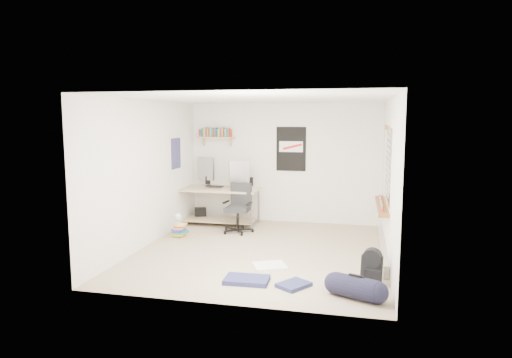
% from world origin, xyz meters
% --- Properties ---
extents(floor, '(4.00, 4.50, 0.01)m').
position_xyz_m(floor, '(0.00, 0.00, -0.01)').
color(floor, gray).
rests_on(floor, ground).
extents(ceiling, '(4.00, 4.50, 0.01)m').
position_xyz_m(ceiling, '(0.00, 0.00, 2.50)').
color(ceiling, white).
rests_on(ceiling, ground).
extents(back_wall, '(4.00, 0.01, 2.50)m').
position_xyz_m(back_wall, '(0.00, 2.25, 1.25)').
color(back_wall, silver).
rests_on(back_wall, ground).
extents(left_wall, '(0.01, 4.50, 2.50)m').
position_xyz_m(left_wall, '(-2.00, 0.00, 1.25)').
color(left_wall, silver).
rests_on(left_wall, ground).
extents(right_wall, '(0.01, 4.50, 2.50)m').
position_xyz_m(right_wall, '(2.00, 0.00, 1.25)').
color(right_wall, silver).
rests_on(right_wall, ground).
extents(desk, '(1.80, 0.92, 0.79)m').
position_xyz_m(desk, '(-1.29, 1.66, 0.36)').
color(desk, '#BDB383').
rests_on(desk, floor).
extents(monitor_left, '(0.45, 0.29, 0.49)m').
position_xyz_m(monitor_left, '(-1.64, 1.98, 1.03)').
color(monitor_left, '#B7B6BC').
rests_on(monitor_left, desk).
extents(monitor_right, '(0.42, 0.26, 0.45)m').
position_xyz_m(monitor_right, '(-0.84, 1.74, 1.02)').
color(monitor_right, '#AEAEB4').
rests_on(monitor_right, desk).
extents(pc_tower, '(0.27, 0.40, 0.39)m').
position_xyz_m(pc_tower, '(-0.83, 1.98, 0.98)').
color(pc_tower, black).
rests_on(pc_tower, desk).
extents(keyboard, '(0.38, 0.18, 0.02)m').
position_xyz_m(keyboard, '(-1.35, 1.68, 0.80)').
color(keyboard, black).
rests_on(keyboard, desk).
extents(speaker_left, '(0.09, 0.09, 0.17)m').
position_xyz_m(speaker_left, '(-1.60, 1.98, 0.88)').
color(speaker_left, black).
rests_on(speaker_left, desk).
extents(speaker_right, '(0.11, 0.11, 0.18)m').
position_xyz_m(speaker_right, '(-0.64, 1.95, 0.88)').
color(speaker_right, black).
rests_on(speaker_right, desk).
extents(office_chair, '(0.68, 0.68, 0.95)m').
position_xyz_m(office_chair, '(-0.71, 1.12, 0.49)').
color(office_chair, '#252527').
rests_on(office_chair, floor).
extents(wall_shelf, '(0.80, 0.22, 0.24)m').
position_xyz_m(wall_shelf, '(-1.45, 2.14, 1.78)').
color(wall_shelf, tan).
rests_on(wall_shelf, back_wall).
extents(poster_back_wall, '(0.62, 0.03, 0.92)m').
position_xyz_m(poster_back_wall, '(0.15, 2.23, 1.55)').
color(poster_back_wall, black).
rests_on(poster_back_wall, back_wall).
extents(poster_left_wall, '(0.02, 0.42, 0.60)m').
position_xyz_m(poster_left_wall, '(-1.99, 1.20, 1.50)').
color(poster_left_wall, navy).
rests_on(poster_left_wall, left_wall).
extents(window, '(0.10, 1.50, 1.26)m').
position_xyz_m(window, '(1.95, 0.30, 1.45)').
color(window, brown).
rests_on(window, right_wall).
extents(baseboard_heater, '(0.08, 2.50, 0.18)m').
position_xyz_m(baseboard_heater, '(1.96, 0.30, 0.09)').
color(baseboard_heater, '#B7B2A8').
rests_on(baseboard_heater, floor).
extents(backpack, '(0.30, 0.26, 0.36)m').
position_xyz_m(backpack, '(1.75, -1.14, 0.20)').
color(backpack, black).
rests_on(backpack, floor).
extents(duffel_bag, '(0.37, 0.37, 0.55)m').
position_xyz_m(duffel_bag, '(1.55, -1.72, 0.14)').
color(duffel_bag, black).
rests_on(duffel_bag, floor).
extents(tshirt, '(0.59, 0.55, 0.04)m').
position_xyz_m(tshirt, '(0.30, -0.80, 0.02)').
color(tshirt, white).
rests_on(tshirt, floor).
extents(jeans_a, '(0.60, 0.40, 0.06)m').
position_xyz_m(jeans_a, '(0.12, -1.47, 0.03)').
color(jeans_a, navy).
rests_on(jeans_a, floor).
extents(jeans_b, '(0.49, 0.51, 0.05)m').
position_xyz_m(jeans_b, '(0.76, -1.49, 0.03)').
color(jeans_b, '#232750').
rests_on(jeans_b, floor).
extents(book_stack, '(0.55, 0.51, 0.30)m').
position_xyz_m(book_stack, '(-1.66, 0.53, 0.15)').
color(book_stack, brown).
rests_on(book_stack, floor).
extents(desk_lamp, '(0.16, 0.23, 0.21)m').
position_xyz_m(desk_lamp, '(-1.64, 0.51, 0.38)').
color(desk_lamp, white).
rests_on(desk_lamp, book_stack).
extents(subwoofer, '(0.31, 0.31, 0.27)m').
position_xyz_m(subwoofer, '(-1.75, 1.91, 0.14)').
color(subwoofer, black).
rests_on(subwoofer, floor).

